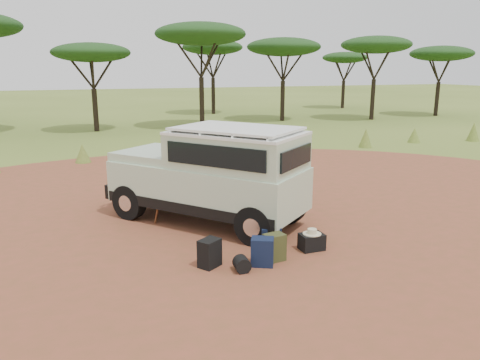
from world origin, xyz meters
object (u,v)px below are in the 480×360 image
object	(u,v)px
walking_staff	(161,191)
backpack_navy	(262,252)
safari_vehicle	(212,177)
duffel_navy	(270,237)
backpack_olive	(274,248)
hard_case	(312,242)
backpack_black	(210,253)

from	to	relation	value
walking_staff	backpack_navy	xyz separation A→B (m)	(1.31, -2.81, -0.54)
safari_vehicle	duffel_navy	bearing A→B (deg)	-22.28
walking_staff	backpack_olive	distance (m)	3.17
walking_staff	hard_case	xyz separation A→B (m)	(2.51, -2.45, -0.64)
backpack_black	hard_case	distance (m)	2.12
safari_vehicle	backpack_black	world-z (taller)	safari_vehicle
backpack_navy	backpack_olive	size ratio (longest dim) A/B	1.02
backpack_navy	backpack_olive	world-z (taller)	backpack_navy
backpack_navy	hard_case	bearing A→B (deg)	42.50
walking_staff	backpack_black	distance (m)	2.63
backpack_olive	hard_case	distance (m)	0.94
safari_vehicle	hard_case	xyz separation A→B (m)	(1.34, -2.30, -0.92)
duffel_navy	hard_case	bearing A→B (deg)	-16.09
walking_staff	backpack_olive	size ratio (longest dim) A/B	3.20
safari_vehicle	duffel_navy	xyz separation A→B (m)	(0.62, -1.92, -0.87)
walking_staff	backpack_black	world-z (taller)	walking_staff
safari_vehicle	duffel_navy	size ratio (longest dim) A/B	10.68
backpack_navy	walking_staff	bearing A→B (deg)	140.84
backpack_black	walking_staff	bearing A→B (deg)	64.38
backpack_black	backpack_navy	bearing A→B (deg)	-50.74
backpack_navy	hard_case	distance (m)	1.26
duffel_navy	hard_case	distance (m)	0.82
backpack_olive	hard_case	xyz separation A→B (m)	(0.91, 0.23, -0.09)
backpack_black	backpack_navy	xyz separation A→B (m)	(0.92, -0.27, 0.00)
backpack_navy	duffel_navy	distance (m)	0.87
safari_vehicle	backpack_navy	distance (m)	2.79
walking_staff	hard_case	distance (m)	3.57
walking_staff	hard_case	size ratio (longest dim) A/B	3.56
duffel_navy	hard_case	size ratio (longest dim) A/B	0.94
safari_vehicle	backpack_olive	bearing A→B (deg)	-30.31
walking_staff	backpack_olive	xyz separation A→B (m)	(1.60, -2.68, -0.54)
backpack_black	duffel_navy	bearing A→B (deg)	-15.98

